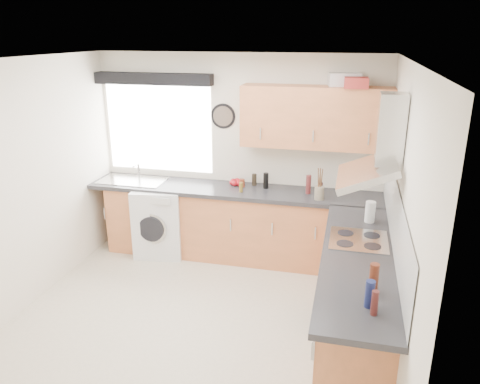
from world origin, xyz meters
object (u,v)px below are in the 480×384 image
(washing_machine, at_px, (161,220))
(oven, at_px, (354,287))
(extractor_hood, at_px, (379,150))
(upper_cabinets, at_px, (315,117))

(washing_machine, bearing_deg, oven, -33.23)
(extractor_hood, bearing_deg, upper_cabinets, 116.13)
(oven, bearing_deg, extractor_hood, -0.00)
(oven, height_order, upper_cabinets, upper_cabinets)
(extractor_hood, distance_m, upper_cabinets, 1.48)
(extractor_hood, relative_size, upper_cabinets, 0.46)
(oven, xyz_separation_m, washing_machine, (-2.43, 1.10, 0.02))
(extractor_hood, xyz_separation_m, washing_machine, (-2.53, 1.10, -1.33))
(upper_cabinets, xyz_separation_m, washing_machine, (-1.88, -0.23, -1.36))
(oven, relative_size, washing_machine, 0.96)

